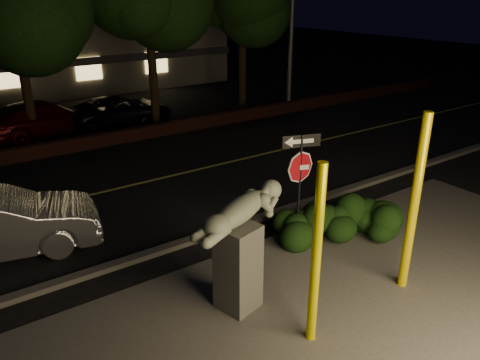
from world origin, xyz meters
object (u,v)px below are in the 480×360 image
Objects in this scene: yellow_pole_right at (414,205)px; parked_car_darkred at (44,118)px; yellow_pole_left at (316,257)px; parked_car_dark at (121,110)px; signpost at (300,168)px; sculpture at (239,240)px.

yellow_pole_right is 0.73× the size of parked_car_darkred.
yellow_pole_left is 2.62m from yellow_pole_right.
yellow_pole_left is at bearing 170.91° from parked_car_dark.
parked_car_dark is (0.47, 12.32, -1.25)m from signpost.
yellow_pole_left is 15.27m from parked_car_dark.
yellow_pole_right reaches higher than parked_car_dark.
signpost is (2.05, 2.71, 0.25)m from yellow_pole_left.
yellow_pole_right is 15.49m from parked_car_darkred.
yellow_pole_left reaches higher than sculpture.
yellow_pole_left is 1.23× the size of signpost.
parked_car_dark is at bearing 107.60° from signpost.
yellow_pole_right is 14.97m from parked_car_dark.
yellow_pole_right is 0.80× the size of parked_car_dark.
yellow_pole_left reaches higher than signpost.
sculpture is 13.75m from parked_car_darkred.
sculpture is at bearing 156.28° from yellow_pole_right.
parked_car_darkred is at bearing 102.30° from yellow_pole_right.
yellow_pole_right is (2.61, 0.10, 0.18)m from yellow_pole_left.
sculpture is 0.51× the size of parked_car_dark.
signpost is 0.53× the size of parked_car_darkred.
signpost is 2.87m from sculpture.
parked_car_darkred is at bearing 87.41° from parked_car_dark.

